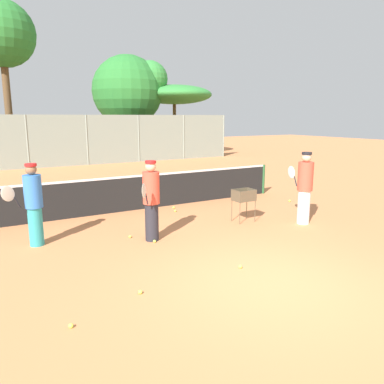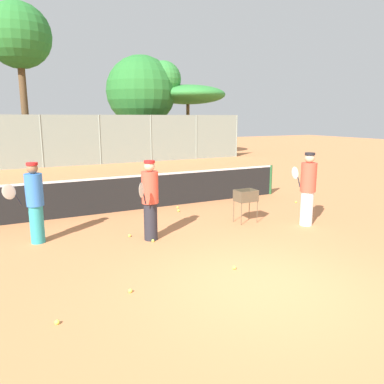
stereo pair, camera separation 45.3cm
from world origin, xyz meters
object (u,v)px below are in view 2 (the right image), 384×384
at_px(player_yellow_shirt, 150,199).
at_px(player_white_outfit, 35,202).
at_px(tennis_net, 141,191).
at_px(ball_cart, 246,198).
at_px(player_red_cap, 308,188).

bearing_deg(player_yellow_shirt, player_white_outfit, -72.87).
xyz_separation_m(tennis_net, player_yellow_shirt, (-0.80, -2.87, 0.39)).
height_order(tennis_net, ball_cart, tennis_net).
relative_size(tennis_net, player_yellow_shirt, 5.48).
bearing_deg(player_white_outfit, player_yellow_shirt, 132.99).
xyz_separation_m(player_red_cap, ball_cart, (-1.26, 0.94, -0.33)).
distance_m(player_red_cap, player_yellow_shirt, 4.12).
bearing_deg(player_yellow_shirt, player_red_cap, 119.27).
height_order(player_white_outfit, player_red_cap, player_red_cap).
height_order(tennis_net, player_white_outfit, player_white_outfit).
bearing_deg(tennis_net, player_red_cap, -47.95).
xyz_separation_m(player_white_outfit, player_red_cap, (6.39, -1.70, 0.04)).
distance_m(player_white_outfit, player_red_cap, 6.62).
xyz_separation_m(tennis_net, player_red_cap, (3.25, -3.60, 0.43)).
bearing_deg(player_white_outfit, player_red_cap, 140.51).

